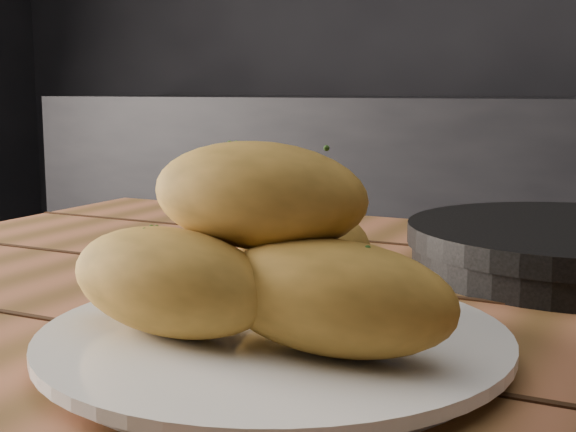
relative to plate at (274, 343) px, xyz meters
name	(u,v)px	position (x,y,z in m)	size (l,w,h in m)	color
counter	(537,271)	(-0.10, 1.68, -0.31)	(2.80, 0.60, 0.90)	black
plate	(274,343)	(0.00, 0.00, 0.00)	(0.30, 0.30, 0.02)	white
bread_rolls	(264,258)	(-0.01, 0.00, 0.06)	(0.27, 0.22, 0.12)	gold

